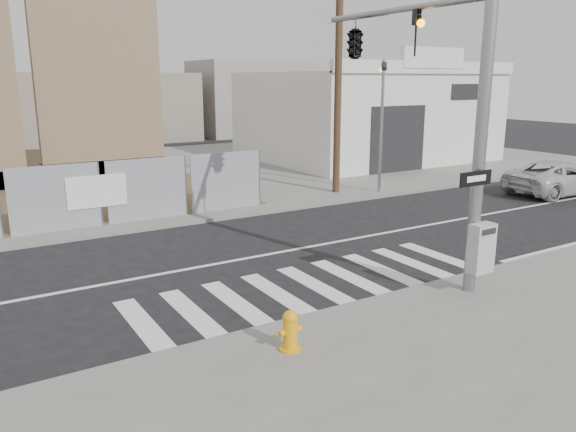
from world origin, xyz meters
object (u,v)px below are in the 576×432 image
traffic_cone_d (142,206)px  suv (561,177)px  signal_pole (392,70)px  fire_hydrant (290,330)px  auto_shop (365,115)px

traffic_cone_d → suv: bearing=-16.3°
signal_pole → fire_hydrant: (-4.75, -3.07, -4.31)m
fire_hydrant → suv: suv is taller
signal_pole → traffic_cone_d: 9.54m
signal_pole → suv: size_ratio=1.44×
fire_hydrant → auto_shop: bearing=37.4°
fire_hydrant → suv: 17.70m
suv → fire_hydrant: bearing=114.2°
auto_shop → traffic_cone_d: (-15.45, -7.47, -2.06)m
signal_pole → auto_shop: signal_pole is taller
traffic_cone_d → fire_hydrant: bearing=-94.3°
suv → traffic_cone_d: 16.53m
auto_shop → fire_hydrant: (-16.25, -18.08, -2.07)m
traffic_cone_d → signal_pole: bearing=-62.4°
signal_pole → suv: (11.91, 2.91, -4.10)m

